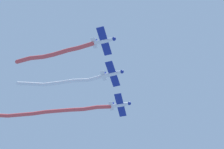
# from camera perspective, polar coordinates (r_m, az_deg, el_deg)

# --- Properties ---
(airplane_lead) EXTENTS (5.63, 5.27, 1.58)m
(airplane_lead) POSITION_cam_1_polar(r_m,az_deg,el_deg) (78.82, -1.10, 4.58)
(airplane_lead) COLOR silver
(smoke_trail_lead) EXTENTS (10.69, 12.40, 1.41)m
(smoke_trail_lead) POSITION_cam_1_polar(r_m,az_deg,el_deg) (80.66, -7.86, 2.85)
(smoke_trail_lead) COLOR #DB4C4C
(airplane_left_wing) EXTENTS (5.71, 5.18, 1.58)m
(airplane_left_wing) POSITION_cam_1_polar(r_m,az_deg,el_deg) (83.42, 0.07, 0.10)
(airplane_left_wing) COLOR silver
(smoke_trail_left_wing) EXTENTS (13.84, 11.57, 1.20)m
(smoke_trail_left_wing) POSITION_cam_1_polar(r_m,az_deg,el_deg) (85.00, -7.12, -1.00)
(smoke_trail_left_wing) COLOR white
(airplane_right_wing) EXTENTS (5.49, 5.42, 1.58)m
(airplane_right_wing) POSITION_cam_1_polar(r_m,az_deg,el_deg) (88.06, 1.12, -4.14)
(airplane_right_wing) COLOR silver
(smoke_trail_right_wing) EXTENTS (19.34, 17.34, 1.85)m
(smoke_trail_right_wing) POSITION_cam_1_polar(r_m,az_deg,el_deg) (90.94, -8.14, -5.01)
(smoke_trail_right_wing) COLOR #DB4C4C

